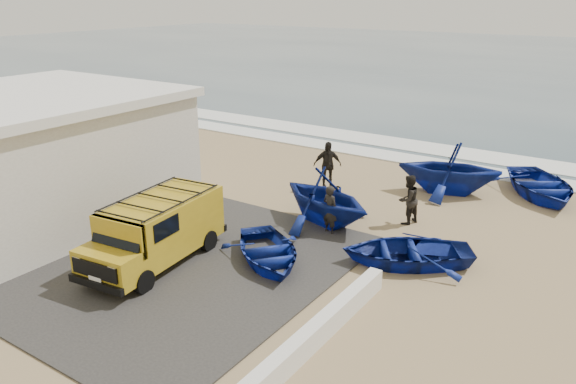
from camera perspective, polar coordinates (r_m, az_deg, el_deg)
The scene contains 16 objects.
ground at distance 17.96m, azimuth -5.72°, elevation -5.21°, with size 160.00×160.00×0.00m, color #A0865C.
slab at distance 17.95m, azimuth -14.78°, elevation -5.73°, with size 12.00×10.00×0.05m, color #393734.
ocean at distance 69.68m, azimuth 25.50°, elevation 11.63°, with size 180.00×88.00×0.01m, color #385166.
surf_line at distance 27.67m, azimuth 10.21°, elevation 3.64°, with size 180.00×1.60×0.06m, color white.
surf_wash at distance 29.90m, azimuth 12.18°, elevation 4.69°, with size 180.00×2.20×0.04m, color white.
building at distance 21.51m, azimuth -25.16°, elevation 3.34°, with size 8.40×9.40×4.30m.
parapet at distance 13.14m, azimuth 3.15°, elevation -13.87°, with size 0.35×6.00×0.55m, color silver.
van at distance 16.69m, azimuth -13.17°, elevation -3.65°, with size 2.28×4.79×1.98m.
boat_near_left at distance 16.53m, azimuth -2.07°, elevation -6.06°, with size 2.44×3.42×0.71m, color navy.
boat_near_right at distance 16.82m, azimuth 11.95°, elevation -5.90°, with size 2.69×3.76×0.78m, color navy.
boat_mid_left at distance 19.03m, azimuth 3.77°, elevation -0.46°, with size 3.25×3.76×1.98m, color navy.
boat_far_left at distance 22.88m, azimuth 16.09°, elevation 2.39°, with size 3.37×3.91×2.06m, color navy.
boat_far_right at distance 23.89m, azimuth 24.28°, elevation 0.65°, with size 3.09×4.33×0.90m, color navy.
fisherman_front at distance 18.33m, azimuth 4.31°, elevation -1.82°, with size 0.60×0.40×1.66m, color black.
fisherman_middle at distance 19.51m, azimuth 12.11°, elevation -0.75°, with size 0.84×0.65×1.73m, color black.
fisherman_back at distance 22.64m, azimuth 4.02°, elevation 2.77°, with size 1.13×0.47×1.92m, color black.
Camera 1 is at (10.50, -12.47, 7.53)m, focal length 35.00 mm.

